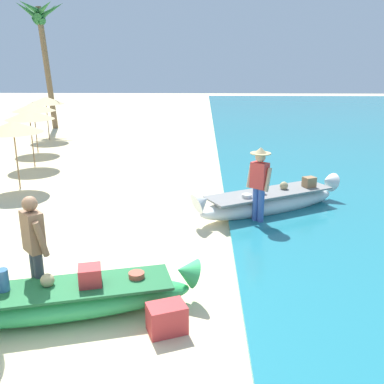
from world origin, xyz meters
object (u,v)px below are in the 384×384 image
boat_white_midground (270,201)px  cooler_box (167,318)px  person_vendor_hatted (259,181)px  palm_tree_tall_inland (41,25)px  boat_green_foreground (60,300)px  person_tourist_customer (34,245)px

boat_white_midground → cooler_box: bearing=-113.6°
person_vendor_hatted → palm_tree_tall_inland: palm_tree_tall_inland is taller
boat_white_midground → cooler_box: 5.14m
person_vendor_hatted → cooler_box: 4.41m
boat_white_midground → cooler_box: (-2.06, -4.71, -0.11)m
boat_white_midground → palm_tree_tall_inland: 16.74m
cooler_box → boat_white_midground: bearing=44.7°
boat_green_foreground → palm_tree_tall_inland: bearing=109.0°
person_tourist_customer → palm_tree_tall_inland: 18.30m
person_vendor_hatted → cooler_box: bearing=-113.0°
boat_green_foreground → person_tourist_customer: bearing=140.2°
boat_white_midground → person_tourist_customer: size_ratio=2.23×
boat_white_midground → person_vendor_hatted: (-0.36, -0.73, 0.70)m
person_tourist_customer → person_vendor_hatted: bearing=42.2°
boat_green_foreground → palm_tree_tall_inland: 18.93m
boat_white_midground → person_vendor_hatted: person_vendor_hatted is taller
person_vendor_hatted → person_tourist_customer: size_ratio=1.03×
person_vendor_hatted → palm_tree_tall_inland: bearing=123.9°
person_vendor_hatted → person_tourist_customer: (-3.66, -3.32, -0.05)m
boat_white_midground → person_vendor_hatted: bearing=-116.5°
person_tourist_customer → cooler_box: size_ratio=3.36×
boat_white_midground → cooler_box: boat_white_midground is taller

